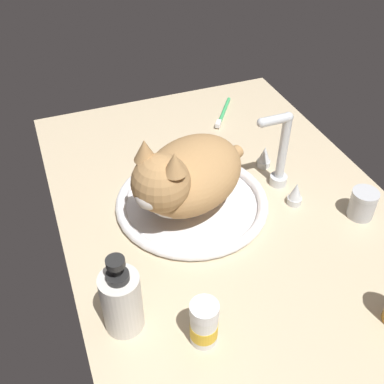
{
  "coord_description": "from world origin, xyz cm",
  "views": [
    {
      "loc": [
        65.6,
        -34.03,
        71.85
      ],
      "look_at": [
        -4.73,
        -7.15,
        7.0
      ],
      "focal_mm": 43.14,
      "sensor_mm": 36.0,
      "label": 1
    }
  ],
  "objects_px": {
    "sink_basin": "(192,202)",
    "faucet": "(279,159)",
    "cat": "(185,177)",
    "toothbrush": "(223,113)",
    "soap_pump_bottle": "(122,301)",
    "metal_jar": "(363,204)",
    "pill_bottle": "(204,324)"
  },
  "relations": [
    {
      "from": "faucet",
      "to": "cat",
      "type": "relative_size",
      "value": 0.59
    },
    {
      "from": "sink_basin",
      "to": "toothbrush",
      "type": "height_order",
      "value": "sink_basin"
    },
    {
      "from": "metal_jar",
      "to": "cat",
      "type": "bearing_deg",
      "value": -112.38
    },
    {
      "from": "faucet",
      "to": "pill_bottle",
      "type": "height_order",
      "value": "faucet"
    },
    {
      "from": "sink_basin",
      "to": "pill_bottle",
      "type": "xyz_separation_m",
      "value": [
        0.32,
        -0.1,
        0.03
      ]
    },
    {
      "from": "cat",
      "to": "metal_jar",
      "type": "bearing_deg",
      "value": 67.62
    },
    {
      "from": "faucet",
      "to": "cat",
      "type": "distance_m",
      "value": 0.23
    },
    {
      "from": "metal_jar",
      "to": "toothbrush",
      "type": "relative_size",
      "value": 0.46
    },
    {
      "from": "soap_pump_bottle",
      "to": "pill_bottle",
      "type": "bearing_deg",
      "value": 56.3
    },
    {
      "from": "faucet",
      "to": "toothbrush",
      "type": "height_order",
      "value": "faucet"
    },
    {
      "from": "cat",
      "to": "toothbrush",
      "type": "bearing_deg",
      "value": 144.78
    },
    {
      "from": "faucet",
      "to": "toothbrush",
      "type": "distance_m",
      "value": 0.33
    },
    {
      "from": "soap_pump_bottle",
      "to": "toothbrush",
      "type": "bearing_deg",
      "value": 142.51
    },
    {
      "from": "sink_basin",
      "to": "toothbrush",
      "type": "bearing_deg",
      "value": 146.1
    },
    {
      "from": "sink_basin",
      "to": "metal_jar",
      "type": "xyz_separation_m",
      "value": [
        0.16,
        0.33,
        0.02
      ]
    },
    {
      "from": "pill_bottle",
      "to": "soap_pump_bottle",
      "type": "relative_size",
      "value": 0.56
    },
    {
      "from": "soap_pump_bottle",
      "to": "faucet",
      "type": "bearing_deg",
      "value": 119.44
    },
    {
      "from": "sink_basin",
      "to": "pill_bottle",
      "type": "bearing_deg",
      "value": -17.58
    },
    {
      "from": "faucet",
      "to": "metal_jar",
      "type": "bearing_deg",
      "value": 36.97
    },
    {
      "from": "metal_jar",
      "to": "soap_pump_bottle",
      "type": "bearing_deg",
      "value": -81.37
    },
    {
      "from": "faucet",
      "to": "soap_pump_bottle",
      "type": "distance_m",
      "value": 0.49
    },
    {
      "from": "faucet",
      "to": "toothbrush",
      "type": "relative_size",
      "value": 1.37
    },
    {
      "from": "faucet",
      "to": "toothbrush",
      "type": "xyz_separation_m",
      "value": [
        -0.33,
        0.01,
        -0.07
      ]
    },
    {
      "from": "sink_basin",
      "to": "soap_pump_bottle",
      "type": "height_order",
      "value": "soap_pump_bottle"
    },
    {
      "from": "cat",
      "to": "soap_pump_bottle",
      "type": "bearing_deg",
      "value": -40.65
    },
    {
      "from": "cat",
      "to": "pill_bottle",
      "type": "bearing_deg",
      "value": -14.72
    },
    {
      "from": "sink_basin",
      "to": "cat",
      "type": "distance_m",
      "value": 0.09
    },
    {
      "from": "sink_basin",
      "to": "cat",
      "type": "relative_size",
      "value": 1.04
    },
    {
      "from": "cat",
      "to": "faucet",
      "type": "bearing_deg",
      "value": 93.38
    },
    {
      "from": "metal_jar",
      "to": "toothbrush",
      "type": "distance_m",
      "value": 0.49
    },
    {
      "from": "sink_basin",
      "to": "faucet",
      "type": "bearing_deg",
      "value": 90.0
    },
    {
      "from": "pill_bottle",
      "to": "metal_jar",
      "type": "height_order",
      "value": "pill_bottle"
    }
  ]
}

